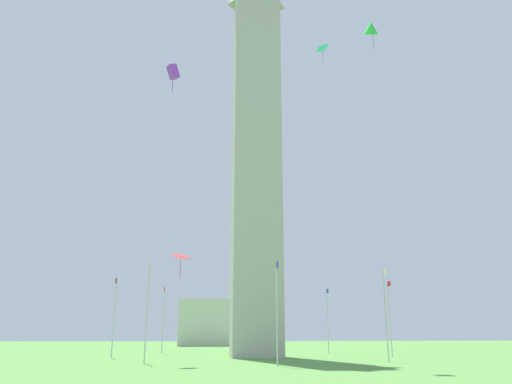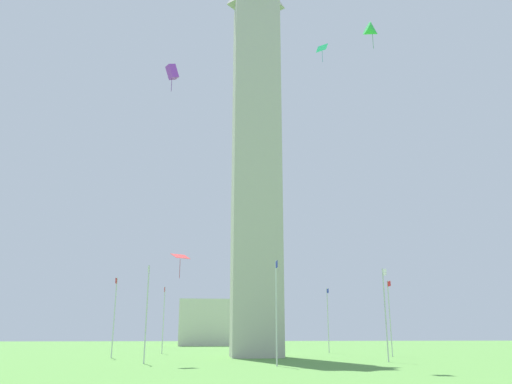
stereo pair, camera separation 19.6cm
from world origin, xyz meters
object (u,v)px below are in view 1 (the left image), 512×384
object	(u,v)px
flagpole_s	(244,318)
flagpole_nw	(147,309)
kite_purple_box	(173,72)
kite_cyan_diamond	(322,49)
obelisk_monument	(256,141)
distant_building	(205,323)
kite_green_delta	(373,31)
flagpole_n	(277,307)
flagpole_w	(114,313)
flagpole_e	(390,315)
flagpole_se	(328,317)
kite_red_diamond	(181,257)
flagpole_sw	(163,317)
flagpole_ne	(386,310)

from	to	relation	value
flagpole_s	flagpole_nw	world-z (taller)	same
flagpole_s	kite_purple_box	xyz separation A→B (m)	(44.14, -9.73, 18.00)
flagpole_s	kite_cyan_diamond	world-z (taller)	kite_cyan_diamond
obelisk_monument	flagpole_nw	world-z (taller)	obelisk_monument
kite_purple_box	distant_building	bearing A→B (deg)	177.36
flagpole_nw	flagpole_s	bearing A→B (deg)	157.50
obelisk_monument	kite_green_delta	distance (m)	23.38
kite_cyan_diamond	distant_building	world-z (taller)	kite_cyan_diamond
flagpole_n	kite_purple_box	world-z (taller)	kite_purple_box
obelisk_monument	flagpole_n	bearing A→B (deg)	0.00
obelisk_monument	distant_building	bearing A→B (deg)	-175.28
flagpole_w	kite_cyan_diamond	world-z (taller)	kite_cyan_diamond
distant_building	flagpole_n	bearing A→B (deg)	3.74
flagpole_e	flagpole_se	size ratio (longest dim) A/B	1.00
flagpole_nw	kite_red_diamond	size ratio (longest dim) A/B	3.93
obelisk_monument	kite_purple_box	xyz separation A→B (m)	(26.99, -9.73, -5.00)
flagpole_n	flagpole_e	distance (m)	24.32
flagpole_n	flagpole_s	world-z (taller)	same
flagpole_e	flagpole_s	world-z (taller)	same
flagpole_sw	flagpole_nw	size ratio (longest dim) A/B	1.00
obelisk_monument	kite_cyan_diamond	size ratio (longest dim) A/B	28.02
flagpole_se	flagpole_s	world-z (taller)	same
kite_cyan_diamond	flagpole_ne	bearing A→B (deg)	111.76
flagpole_e	flagpole_w	distance (m)	34.40
flagpole_ne	distant_building	xyz separation A→B (m)	(-78.10, -17.60, 0.10)
kite_cyan_diamond	kite_purple_box	world-z (taller)	kite_cyan_diamond
kite_cyan_diamond	flagpole_e	bearing A→B (deg)	142.39
flagpole_n	flagpole_se	world-z (taller)	same
flagpole_e	distant_building	distance (m)	69.72
flagpole_ne	flagpole_sw	size ratio (longest dim) A/B	1.00
obelisk_monument	kite_cyan_diamond	distance (m)	16.84
flagpole_s	kite_green_delta	world-z (taller)	kite_green_delta
kite_cyan_diamond	kite_red_diamond	xyz separation A→B (m)	(0.39, -14.88, -23.89)
flagpole_s	kite_cyan_diamond	xyz separation A→B (m)	(31.86, 5.90, 28.68)
kite_cyan_diamond	kite_red_diamond	world-z (taller)	kite_cyan_diamond
flagpole_e	flagpole_w	world-z (taller)	same
flagpole_sw	kite_red_diamond	distance (m)	27.81
flagpole_e	flagpole_sw	distance (m)	31.78
kite_red_diamond	kite_green_delta	size ratio (longest dim) A/B	0.83
flagpole_ne	kite_cyan_diamond	world-z (taller)	kite_cyan_diamond
flagpole_se	flagpole_s	size ratio (longest dim) A/B	1.00
kite_cyan_diamond	distant_building	xyz separation A→B (m)	(-80.60, -11.34, -28.58)
flagpole_w	flagpole_ne	bearing A→B (deg)	67.50
flagpole_w	flagpole_e	bearing A→B (deg)	90.00
flagpole_se	kite_purple_box	world-z (taller)	kite_purple_box
flagpole_e	kite_cyan_diamond	size ratio (longest dim) A/B	4.69
obelisk_monument	flagpole_sw	size ratio (longest dim) A/B	5.97
flagpole_se	obelisk_monument	bearing A→B (deg)	-45.12
obelisk_monument	kite_green_delta	size ratio (longest dim) A/B	19.50
flagpole_s	kite_green_delta	xyz separation A→B (m)	(38.10, 9.54, 27.09)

